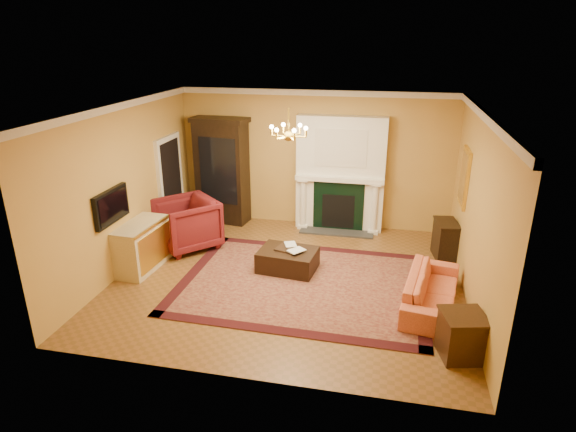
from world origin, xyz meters
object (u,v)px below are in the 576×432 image
(wingback_armchair, at_px, (186,221))
(leather_ottoman, at_px, (288,260))
(end_table, at_px, (462,337))
(console_table, at_px, (445,240))
(commode, at_px, (141,246))
(coral_sofa, at_px, (432,285))
(china_cabinet, at_px, (222,173))
(pedestal_table, at_px, (207,220))

(wingback_armchair, xyz_separation_m, leather_ottoman, (2.21, -0.58, -0.36))
(end_table, distance_m, console_table, 3.18)
(commode, distance_m, coral_sofa, 5.15)
(console_table, bearing_deg, commode, -171.53)
(end_table, bearing_deg, console_table, 88.92)
(end_table, xyz_separation_m, leather_ottoman, (-2.80, 2.00, -0.10))
(china_cabinet, height_order, wingback_armchair, china_cabinet)
(commode, relative_size, console_table, 1.66)
(end_table, xyz_separation_m, console_table, (0.06, 3.18, 0.05))
(end_table, height_order, leather_ottoman, end_table)
(coral_sofa, height_order, leather_ottoman, coral_sofa)
(commode, distance_m, leather_ottoman, 2.70)
(china_cabinet, relative_size, coral_sofa, 1.22)
(china_cabinet, xyz_separation_m, commode, (-0.67, -2.66, -0.70))
(coral_sofa, xyz_separation_m, leather_ottoman, (-2.49, 0.75, -0.16))
(china_cabinet, relative_size, console_table, 3.23)
(console_table, bearing_deg, end_table, -99.19)
(end_table, bearing_deg, commode, 164.26)
(end_table, bearing_deg, china_cabinet, 138.77)
(china_cabinet, height_order, end_table, china_cabinet)
(wingback_armchair, bearing_deg, pedestal_table, 115.09)
(china_cabinet, distance_m, coral_sofa, 5.41)
(china_cabinet, distance_m, end_table, 6.42)
(wingback_armchair, bearing_deg, end_table, 15.67)
(wingback_armchair, bearing_deg, commode, -70.07)
(console_table, bearing_deg, leather_ottoman, -165.81)
(china_cabinet, distance_m, wingback_armchair, 1.72)
(console_table, bearing_deg, wingback_armchair, 178.56)
(pedestal_table, relative_size, coral_sofa, 0.35)
(commode, xyz_separation_m, leather_ottoman, (2.65, 0.47, -0.23))
(pedestal_table, distance_m, end_table, 5.77)
(wingback_armchair, height_order, commode, wingback_armchair)
(coral_sofa, xyz_separation_m, end_table, (0.31, -1.25, -0.06))
(console_table, bearing_deg, china_cabinet, 160.04)
(china_cabinet, bearing_deg, wingback_armchair, -90.07)
(china_cabinet, xyz_separation_m, pedestal_table, (-0.02, -1.00, -0.76))
(commode, distance_m, console_table, 5.75)
(china_cabinet, height_order, commode, china_cabinet)
(wingback_armchair, bearing_deg, leather_ottoman, 28.26)
(commode, relative_size, coral_sofa, 0.63)
(china_cabinet, relative_size, end_table, 3.76)
(pedestal_table, bearing_deg, coral_sofa, -23.34)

